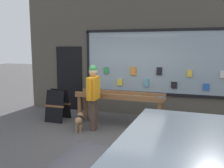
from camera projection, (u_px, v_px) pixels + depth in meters
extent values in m
plane|color=#474444|center=(105.00, 140.00, 5.68)|extent=(40.00, 40.00, 0.00)
cube|color=#4C473D|center=(131.00, 54.00, 7.65)|extent=(7.07, 0.20, 3.76)
cube|color=#8C9EA8|center=(153.00, 62.00, 7.35)|extent=(4.17, 0.03, 1.86)
cube|color=black|center=(154.00, 30.00, 7.21)|extent=(4.25, 0.06, 0.08)
cube|color=black|center=(153.00, 93.00, 7.49)|extent=(4.25, 0.06, 0.08)
cube|color=black|center=(88.00, 61.00, 7.99)|extent=(0.08, 0.06, 1.86)
cube|color=#5999A5|center=(95.00, 80.00, 7.98)|extent=(0.15, 0.03, 0.25)
cube|color=#338C4C|center=(106.00, 70.00, 7.81)|extent=(0.16, 0.03, 0.20)
cube|color=yellow|center=(120.00, 82.00, 7.72)|extent=(0.16, 0.03, 0.19)
cube|color=orange|center=(133.00, 71.00, 7.54)|extent=(0.15, 0.03, 0.25)
cube|color=#5999A5|center=(146.00, 83.00, 7.46)|extent=(0.15, 0.03, 0.24)
cube|color=black|center=(159.00, 71.00, 7.29)|extent=(0.16, 0.03, 0.23)
cube|color=black|center=(174.00, 85.00, 7.22)|extent=(0.16, 0.03, 0.19)
cube|color=yellow|center=(190.00, 73.00, 7.03)|extent=(0.13, 0.03, 0.20)
cube|color=#2659B2|center=(206.00, 87.00, 6.95)|extent=(0.17, 0.03, 0.19)
cube|color=silver|center=(223.00, 74.00, 6.76)|extent=(0.16, 0.03, 0.20)
cube|color=black|center=(69.00, 78.00, 8.30)|extent=(0.90, 0.04, 2.10)
cube|color=brown|center=(80.00, 110.00, 6.90)|extent=(0.09, 0.09, 0.74)
cube|color=brown|center=(159.00, 117.00, 6.18)|extent=(0.09, 0.09, 0.74)
cube|color=brown|center=(86.00, 106.00, 7.27)|extent=(0.09, 0.09, 0.74)
cube|color=brown|center=(162.00, 113.00, 6.56)|extent=(0.09, 0.09, 0.74)
cube|color=brown|center=(120.00, 97.00, 6.67)|extent=(2.40, 0.61, 0.04)
cube|color=brown|center=(117.00, 97.00, 6.43)|extent=(2.39, 0.11, 0.12)
cube|color=brown|center=(122.00, 93.00, 6.89)|extent=(2.39, 0.11, 0.12)
cube|color=#994CA5|center=(85.00, 93.00, 6.98)|extent=(0.18, 0.22, 0.03)
cube|color=#994CA5|center=(95.00, 93.00, 7.01)|extent=(0.18, 0.22, 0.03)
cube|color=black|center=(102.00, 96.00, 6.68)|extent=(0.16, 0.22, 0.03)
cube|color=#338C4C|center=(116.00, 95.00, 6.75)|extent=(0.18, 0.22, 0.02)
cube|color=black|center=(123.00, 97.00, 6.56)|extent=(0.18, 0.23, 0.02)
cube|color=#338C4C|center=(138.00, 96.00, 6.64)|extent=(0.19, 0.25, 0.02)
cube|color=black|center=(147.00, 98.00, 6.43)|extent=(0.16, 0.21, 0.02)
cube|color=#2659B2|center=(161.00, 98.00, 6.45)|extent=(0.16, 0.21, 0.03)
cylinder|color=#4C382D|center=(93.00, 115.00, 6.24)|extent=(0.14, 0.14, 0.80)
cylinder|color=#4C382D|center=(95.00, 114.00, 6.39)|extent=(0.14, 0.14, 0.80)
cube|color=orange|center=(93.00, 88.00, 6.21)|extent=(0.25, 0.46, 0.56)
cylinder|color=orange|center=(90.00, 89.00, 5.94)|extent=(0.09, 0.09, 0.54)
cylinder|color=orange|center=(97.00, 86.00, 6.48)|extent=(0.09, 0.09, 0.54)
sphere|color=tan|center=(93.00, 72.00, 6.15)|extent=(0.22, 0.22, 0.22)
sphere|color=#338C3F|center=(93.00, 69.00, 6.14)|extent=(0.20, 0.20, 0.20)
ellipsoid|color=#99724C|center=(79.00, 120.00, 6.23)|extent=(0.30, 0.43, 0.20)
ellipsoid|color=black|center=(79.00, 120.00, 6.23)|extent=(0.26, 0.28, 0.21)
sphere|color=#99724C|center=(81.00, 116.00, 6.46)|extent=(0.18, 0.18, 0.18)
cylinder|color=#99724C|center=(77.00, 121.00, 6.00)|extent=(0.05, 0.10, 0.12)
cylinder|color=#99724C|center=(82.00, 126.00, 6.38)|extent=(0.04, 0.04, 0.19)
cylinder|color=#99724C|center=(78.00, 126.00, 6.38)|extent=(0.04, 0.04, 0.19)
cylinder|color=#99724C|center=(80.00, 129.00, 6.14)|extent=(0.04, 0.04, 0.19)
cylinder|color=#99724C|center=(76.00, 129.00, 6.15)|extent=(0.04, 0.04, 0.19)
cube|color=black|center=(54.00, 106.00, 6.95)|extent=(0.54, 0.22, 0.89)
cube|color=brown|center=(54.00, 106.00, 6.95)|extent=(0.58, 0.06, 0.07)
cube|color=black|center=(61.00, 103.00, 7.31)|extent=(0.54, 0.22, 0.89)
cube|color=brown|center=(61.00, 103.00, 7.31)|extent=(0.58, 0.06, 0.07)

